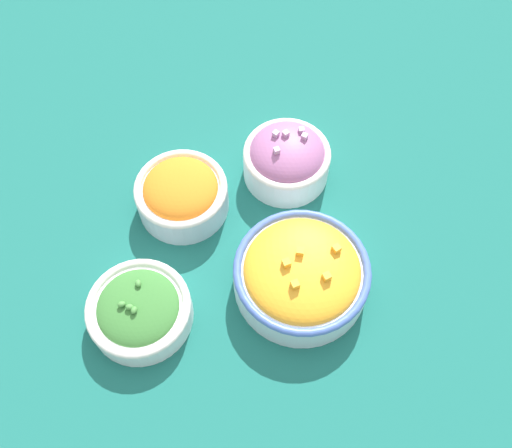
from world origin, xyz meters
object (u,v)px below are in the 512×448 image
(bowl_squash, at_px, (301,274))
(bowl_red_onion, at_px, (287,158))
(bowl_broccoli, at_px, (139,310))
(bowl_carrots, at_px, (182,193))

(bowl_squash, xyz_separation_m, bowl_red_onion, (0.04, 0.20, 0.00))
(bowl_broccoli, bearing_deg, bowl_red_onion, 33.67)
(bowl_carrots, bearing_deg, bowl_red_onion, 5.25)
(bowl_red_onion, distance_m, bowl_broccoli, 0.33)
(bowl_squash, distance_m, bowl_red_onion, 0.20)
(bowl_squash, height_order, bowl_red_onion, bowl_red_onion)
(bowl_carrots, height_order, bowl_broccoli, bowl_carrots)
(bowl_carrots, relative_size, bowl_broccoli, 0.97)
(bowl_carrots, distance_m, bowl_red_onion, 0.18)
(bowl_carrots, bearing_deg, bowl_broccoli, -120.59)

